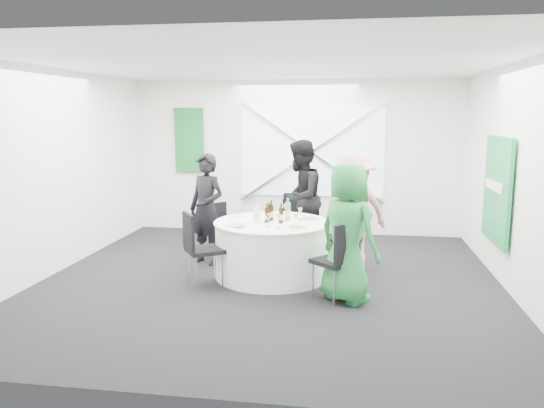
# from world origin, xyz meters

# --- Properties ---
(floor) EXTENTS (6.00, 6.00, 0.00)m
(floor) POSITION_xyz_m (0.00, 0.00, 0.00)
(floor) COLOR black
(floor) RESTS_ON ground
(ceiling) EXTENTS (6.00, 6.00, 0.00)m
(ceiling) POSITION_xyz_m (0.00, 0.00, 2.80)
(ceiling) COLOR white
(ceiling) RESTS_ON wall_back
(wall_back) EXTENTS (6.00, 0.00, 6.00)m
(wall_back) POSITION_xyz_m (0.00, 3.00, 1.40)
(wall_back) COLOR white
(wall_back) RESTS_ON floor
(wall_front) EXTENTS (6.00, 0.00, 6.00)m
(wall_front) POSITION_xyz_m (0.00, -3.00, 1.40)
(wall_front) COLOR white
(wall_front) RESTS_ON floor
(wall_left) EXTENTS (0.00, 6.00, 6.00)m
(wall_left) POSITION_xyz_m (-3.00, 0.00, 1.40)
(wall_left) COLOR white
(wall_left) RESTS_ON floor
(wall_right) EXTENTS (0.00, 6.00, 6.00)m
(wall_right) POSITION_xyz_m (3.00, 0.00, 1.40)
(wall_right) COLOR white
(wall_right) RESTS_ON floor
(window_panel) EXTENTS (2.60, 0.03, 1.60)m
(window_panel) POSITION_xyz_m (0.30, 2.96, 1.50)
(window_panel) COLOR silver
(window_panel) RESTS_ON wall_back
(window_brace_a) EXTENTS (2.63, 0.05, 1.84)m
(window_brace_a) POSITION_xyz_m (0.30, 2.92, 1.50)
(window_brace_a) COLOR silver
(window_brace_a) RESTS_ON window_panel
(window_brace_b) EXTENTS (2.63, 0.05, 1.84)m
(window_brace_b) POSITION_xyz_m (0.30, 2.92, 1.50)
(window_brace_b) COLOR silver
(window_brace_b) RESTS_ON window_panel
(green_banner) EXTENTS (0.55, 0.04, 1.20)m
(green_banner) POSITION_xyz_m (-2.00, 2.95, 1.70)
(green_banner) COLOR #13632C
(green_banner) RESTS_ON wall_back
(green_sign) EXTENTS (0.05, 1.20, 1.40)m
(green_sign) POSITION_xyz_m (2.94, 0.60, 1.20)
(green_sign) COLOR #18893E
(green_sign) RESTS_ON wall_right
(banquet_table) EXTENTS (1.56, 1.56, 0.76)m
(banquet_table) POSITION_xyz_m (0.00, 0.20, 0.38)
(banquet_table) COLOR white
(banquet_table) RESTS_ON floor
(chair_back) EXTENTS (0.49, 0.50, 0.95)m
(chair_back) POSITION_xyz_m (0.17, 1.39, 0.56)
(chair_back) COLOR black
(chair_back) RESTS_ON floor
(chair_back_left) EXTENTS (0.55, 0.55, 0.85)m
(chair_back_left) POSITION_xyz_m (-0.91, 0.97, 0.50)
(chair_back_left) COLOR black
(chair_back_left) RESTS_ON floor
(chair_back_right) EXTENTS (0.58, 0.57, 0.95)m
(chair_back_right) POSITION_xyz_m (1.00, 0.69, 0.55)
(chair_back_right) COLOR black
(chair_back_right) RESTS_ON floor
(chair_front_right) EXTENTS (0.61, 0.61, 0.95)m
(chair_front_right) POSITION_xyz_m (0.93, -0.63, 0.56)
(chair_front_right) COLOR black
(chair_front_right) RESTS_ON floor
(chair_front_left) EXTENTS (0.61, 0.60, 0.96)m
(chair_front_left) POSITION_xyz_m (-0.86, -0.37, 0.56)
(chair_front_left) COLOR black
(chair_front_left) RESTS_ON floor
(person_man_back_left) EXTENTS (0.70, 0.61, 1.62)m
(person_man_back_left) POSITION_xyz_m (-1.05, 0.70, 0.81)
(person_man_back_left) COLOR black
(person_man_back_left) RESTS_ON floor
(person_man_back) EXTENTS (0.64, 0.95, 1.80)m
(person_man_back) POSITION_xyz_m (0.25, 1.43, 0.90)
(person_man_back) COLOR black
(person_man_back) RESTS_ON floor
(person_woman_pink) EXTENTS (1.18, 0.97, 1.66)m
(person_woman_pink) POSITION_xyz_m (1.08, 0.83, 0.83)
(person_woman_pink) COLOR #D4898D
(person_woman_pink) RESTS_ON floor
(person_woman_green) EXTENTS (0.96, 0.91, 1.65)m
(person_woman_green) POSITION_xyz_m (1.01, -0.61, 0.82)
(person_woman_green) COLOR #227E39
(person_woman_green) RESTS_ON floor
(plate_back) EXTENTS (0.26, 0.26, 0.01)m
(plate_back) POSITION_xyz_m (0.03, 0.76, 0.77)
(plate_back) COLOR white
(plate_back) RESTS_ON banquet_table
(plate_back_left) EXTENTS (0.25, 0.25, 0.01)m
(plate_back_left) POSITION_xyz_m (-0.54, 0.47, 0.77)
(plate_back_left) COLOR white
(plate_back_left) RESTS_ON banquet_table
(plate_back_right) EXTENTS (0.26, 0.26, 0.04)m
(plate_back_right) POSITION_xyz_m (0.50, 0.41, 0.78)
(plate_back_right) COLOR white
(plate_back_right) RESTS_ON banquet_table
(plate_front_right) EXTENTS (0.27, 0.27, 0.04)m
(plate_front_right) POSITION_xyz_m (0.37, -0.15, 0.78)
(plate_front_right) COLOR white
(plate_front_right) RESTS_ON banquet_table
(plate_front_left) EXTENTS (0.29, 0.29, 0.01)m
(plate_front_left) POSITION_xyz_m (-0.45, -0.07, 0.77)
(plate_front_left) COLOR white
(plate_front_left) RESTS_ON banquet_table
(napkin) EXTENTS (0.19, 0.18, 0.04)m
(napkin) POSITION_xyz_m (-0.36, -0.21, 0.80)
(napkin) COLOR white
(napkin) RESTS_ON plate_front_left
(beer_bottle_a) EXTENTS (0.06, 0.06, 0.25)m
(beer_bottle_a) POSITION_xyz_m (-0.05, 0.26, 0.85)
(beer_bottle_a) COLOR #331C09
(beer_bottle_a) RESTS_ON banquet_table
(beer_bottle_b) EXTENTS (0.06, 0.06, 0.28)m
(beer_bottle_b) POSITION_xyz_m (-0.02, 0.29, 0.87)
(beer_bottle_b) COLOR #331C09
(beer_bottle_b) RESTS_ON banquet_table
(beer_bottle_c) EXTENTS (0.06, 0.06, 0.27)m
(beer_bottle_c) POSITION_xyz_m (0.13, 0.12, 0.86)
(beer_bottle_c) COLOR #331C09
(beer_bottle_c) RESTS_ON banquet_table
(beer_bottle_d) EXTENTS (0.06, 0.06, 0.26)m
(beer_bottle_d) POSITION_xyz_m (-0.06, 0.13, 0.86)
(beer_bottle_d) COLOR #331C09
(beer_bottle_d) RESTS_ON banquet_table
(green_water_bottle) EXTENTS (0.08, 0.08, 0.30)m
(green_water_bottle) POSITION_xyz_m (0.20, 0.32, 0.88)
(green_water_bottle) COLOR green
(green_water_bottle) RESTS_ON banquet_table
(clear_water_bottle) EXTENTS (0.08, 0.08, 0.27)m
(clear_water_bottle) POSITION_xyz_m (-0.19, 0.12, 0.86)
(clear_water_bottle) COLOR white
(clear_water_bottle) RESTS_ON banquet_table
(wine_glass_a) EXTENTS (0.07, 0.07, 0.17)m
(wine_glass_a) POSITION_xyz_m (0.00, -0.14, 0.88)
(wine_glass_a) COLOR white
(wine_glass_a) RESTS_ON banquet_table
(wine_glass_b) EXTENTS (0.07, 0.07, 0.17)m
(wine_glass_b) POSITION_xyz_m (0.36, 0.37, 0.88)
(wine_glass_b) COLOR white
(wine_glass_b) RESTS_ON banquet_table
(wine_glass_c) EXTENTS (0.07, 0.07, 0.17)m
(wine_glass_c) POSITION_xyz_m (0.14, -0.16, 0.88)
(wine_glass_c) COLOR white
(wine_glass_c) RESTS_ON banquet_table
(wine_glass_d) EXTENTS (0.07, 0.07, 0.17)m
(wine_glass_d) POSITION_xyz_m (0.15, 0.56, 0.88)
(wine_glass_d) COLOR white
(wine_glass_d) RESTS_ON banquet_table
(wine_glass_e) EXTENTS (0.07, 0.07, 0.17)m
(wine_glass_e) POSITION_xyz_m (0.34, -0.04, 0.88)
(wine_glass_e) COLOR white
(wine_glass_e) RESTS_ON banquet_table
(fork_a) EXTENTS (0.15, 0.03, 0.01)m
(fork_a) POSITION_xyz_m (0.13, 0.76, 0.76)
(fork_a) COLOR silver
(fork_a) RESTS_ON banquet_table
(knife_a) EXTENTS (0.15, 0.03, 0.01)m
(knife_a) POSITION_xyz_m (-0.21, 0.73, 0.76)
(knife_a) COLOR silver
(knife_a) RESTS_ON banquet_table
(fork_b) EXTENTS (0.07, 0.14, 0.01)m
(fork_b) POSITION_xyz_m (0.57, 0.27, 0.76)
(fork_b) COLOR silver
(fork_b) RESTS_ON banquet_table
(knife_b) EXTENTS (0.09, 0.13, 0.01)m
(knife_b) POSITION_xyz_m (0.37, 0.64, 0.76)
(knife_b) COLOR silver
(knife_b) RESTS_ON banquet_table
(fork_c) EXTENTS (0.10, 0.13, 0.01)m
(fork_c) POSITION_xyz_m (-0.36, 0.65, 0.76)
(fork_c) COLOR silver
(fork_c) RESTS_ON banquet_table
(knife_c) EXTENTS (0.10, 0.13, 0.01)m
(knife_c) POSITION_xyz_m (-0.55, 0.36, 0.76)
(knife_c) COLOR silver
(knife_c) RESTS_ON banquet_table
(fork_d) EXTENTS (0.10, 0.13, 0.01)m
(fork_d) POSITION_xyz_m (-0.54, -0.00, 0.76)
(fork_d) COLOR silver
(fork_d) RESTS_ON banquet_table
(knife_d) EXTENTS (0.11, 0.13, 0.01)m
(knife_d) POSITION_xyz_m (-0.32, -0.28, 0.76)
(knife_d) COLOR silver
(knife_d) RESTS_ON banquet_table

